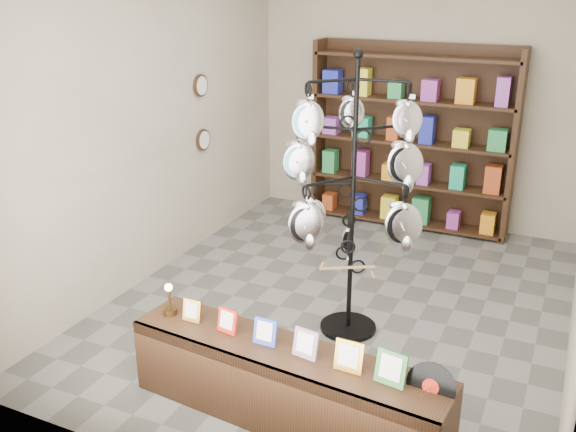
% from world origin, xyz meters
% --- Properties ---
extents(ground, '(5.00, 5.00, 0.00)m').
position_xyz_m(ground, '(0.00, 0.00, 0.00)').
color(ground, slate).
rests_on(ground, ground).
extents(room_envelope, '(5.00, 5.00, 5.00)m').
position_xyz_m(room_envelope, '(0.00, 0.00, 1.85)').
color(room_envelope, '#BDB298').
rests_on(room_envelope, ground).
extents(display_tree, '(1.33, 1.33, 2.40)m').
position_xyz_m(display_tree, '(0.23, -0.43, 1.39)').
color(display_tree, black).
rests_on(display_tree, ground).
extents(front_shelf, '(2.32, 0.67, 0.81)m').
position_xyz_m(front_shelf, '(0.25, -1.77, 0.28)').
color(front_shelf, black).
rests_on(front_shelf, ground).
extents(back_shelving, '(2.42, 0.36, 2.20)m').
position_xyz_m(back_shelving, '(0.00, 2.30, 1.03)').
color(back_shelving, black).
rests_on(back_shelving, ground).
extents(wall_clocks, '(0.03, 0.24, 0.84)m').
position_xyz_m(wall_clocks, '(-1.97, 0.80, 1.50)').
color(wall_clocks, black).
rests_on(wall_clocks, ground).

